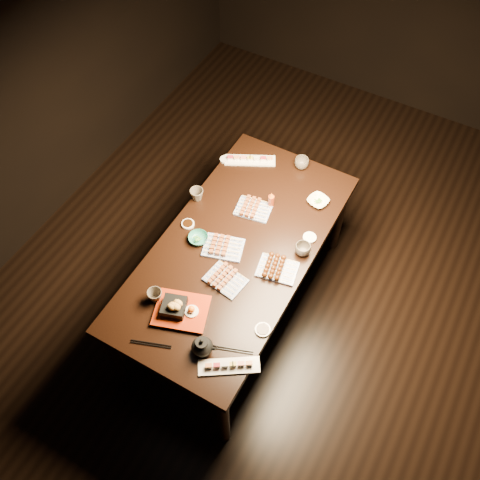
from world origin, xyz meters
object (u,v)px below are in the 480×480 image
Objects in this scene: sushi_platter_near at (229,365)px; teacup_far_right at (302,163)px; teacup_near_left at (155,296)px; sushi_platter_far at (250,159)px; yakitori_plate_right at (225,278)px; teacup_mid_right at (303,249)px; teapot at (202,345)px; yakitori_plate_center at (223,245)px; edamame_bowl_cream at (318,201)px; edamame_bowl_green at (198,239)px; yakitori_plate_left at (253,207)px; teacup_far_left at (197,195)px; condiment_bottle at (271,200)px; dining_table at (236,279)px; tempura_tray at (181,307)px.

teacup_far_right is (-0.29, 1.50, 0.02)m from sushi_platter_near.
teacup_near_left is 1.38m from teacup_far_right.
yakitori_plate_right is at bearing 83.10° from sushi_platter_far.
teapot reaches higher than teacup_mid_right.
yakitori_plate_center is 0.71m from edamame_bowl_cream.
yakitori_plate_center is 0.17m from edamame_bowl_green.
teacup_mid_right is (0.42, -0.15, 0.01)m from yakitori_plate_left.
yakitori_plate_left is (-0.39, 1.00, 0.01)m from sushi_platter_near.
teacup_far_left reaches higher than sushi_platter_far.
teacup_far_left reaches higher than teacup_near_left.
sushi_platter_far is 1.52× the size of yakitori_plate_right.
teacup_far_right is (0.11, 0.50, 0.01)m from yakitori_plate_left.
condiment_bottle is (-0.03, -0.41, 0.02)m from teacup_far_right.
dining_table is at bearing -94.73° from condiment_bottle.
tempura_tray is (-0.40, 0.15, 0.04)m from sushi_platter_near.
yakitori_plate_center is at bearing -154.56° from teacup_mid_right.
edamame_bowl_cream is 0.33m from teacup_far_right.
yakitori_plate_right is at bearing 91.34° from teapot.
yakitori_plate_left is at bearing -101.98° from teacup_far_right.
teacup_far_left is at bearing 145.43° from yakitori_plate_right.
yakitori_plate_left is at bearing 160.77° from teacup_mid_right.
yakitori_plate_left reaches higher than sushi_platter_far.
tempura_tray is 3.12× the size of teacup_mid_right.
dining_table is 0.59m from condiment_bottle.
tempura_tray is at bearing -94.62° from teacup_far_right.
sushi_platter_far is (-0.62, 1.37, 0.00)m from sushi_platter_near.
tempura_tray reaches higher than edamame_bowl_cream.
dining_table is at bearing -155.98° from teacup_mid_right.
edamame_bowl_green is at bearing -158.96° from teacup_mid_right.
teacup_far_right is (-0.23, 0.23, 0.02)m from edamame_bowl_cream.
dining_table is 18.50× the size of teacup_far_right.
sushi_platter_far is at bearing 111.96° from yakitori_plate_left.
condiment_bottle reaches higher than sushi_platter_far.
tempura_tray is (0.01, -0.49, 0.02)m from yakitori_plate_center.
teapot is at bearing -81.67° from dining_table.
yakitori_plate_left is 1.80× the size of edamame_bowl_green.
condiment_bottle is (0.10, 0.44, 0.03)m from yakitori_plate_center.
yakitori_plate_right is (0.34, -0.92, 0.01)m from sushi_platter_far.
teacup_far_left reaches higher than edamame_bowl_cream.
teacup_far_right is at bearing 71.68° from edamame_bowl_green.
teapot is at bearing -86.12° from yakitori_plate_center.
teacup_far_left reaches higher than edamame_bowl_green.
sushi_platter_far is 3.59× the size of teacup_far_right.
teapot is at bearing -56.36° from edamame_bowl_green.
sushi_platter_far reaches higher than edamame_bowl_green.
yakitori_plate_right is at bearing -30.08° from edamame_bowl_green.
yakitori_plate_right reaches higher than sushi_platter_near.
teacup_near_left reaches higher than teacup_mid_right.
edamame_bowl_cream is 0.31m from condiment_bottle.
sushi_platter_far is 2.70× the size of edamame_bowl_cream.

